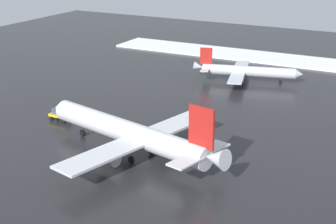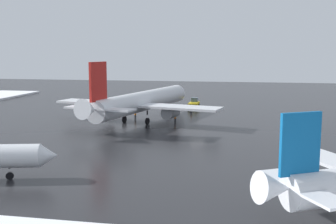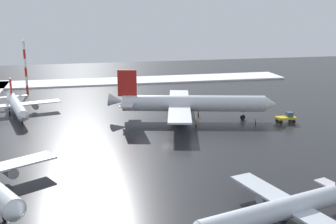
# 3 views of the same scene
# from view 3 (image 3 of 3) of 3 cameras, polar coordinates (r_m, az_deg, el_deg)

# --- Properties ---
(ground_plane) EXTENTS (240.00, 240.00, 0.00)m
(ground_plane) POSITION_cam_3_polar(r_m,az_deg,el_deg) (89.81, 0.02, -3.27)
(ground_plane) COLOR #232326
(snow_bank_left) EXTENTS (14.00, 116.00, 0.54)m
(snow_bank_left) POSITION_cam_3_polar(r_m,az_deg,el_deg) (154.09, -5.31, 4.24)
(snow_bank_left) COLOR white
(snow_bank_left) RESTS_ON ground_plane
(airplane_parked_starboard) EXTENTS (33.82, 40.33, 12.10)m
(airplane_parked_starboard) POSITION_cam_3_polar(r_m,az_deg,el_deg) (101.81, 2.92, 1.17)
(airplane_parked_starboard) COLOR silver
(airplane_parked_starboard) RESTS_ON ground_plane
(airplane_far_rear) EXTENTS (26.52, 22.25, 7.97)m
(airplane_far_rear) POSITION_cam_3_polar(r_m,az_deg,el_deg) (112.41, -19.83, 0.88)
(airplane_far_rear) COLOR silver
(airplane_far_rear) RESTS_ON ground_plane
(airplane_parked_portside) EXTENTS (23.04, 27.44, 8.26)m
(airplane_parked_portside) POSITION_cam_3_polar(r_m,az_deg,el_deg) (55.28, 15.52, -12.49)
(airplane_parked_portside) COLOR silver
(airplane_parked_portside) RESTS_ON ground_plane
(pushback_tug) EXTENTS (2.46, 4.68, 2.50)m
(pushback_tug) POSITION_cam_3_polar(r_m,az_deg,el_deg) (103.48, 15.77, -0.69)
(pushback_tug) COLOR gold
(pushback_tug) RESTS_ON ground_plane
(ground_crew_near_tug) EXTENTS (0.36, 0.36, 1.71)m
(ground_crew_near_tug) POSITION_cam_3_polar(r_m,az_deg,el_deg) (99.80, 11.79, -1.18)
(ground_crew_near_tug) COLOR black
(ground_crew_near_tug) RESTS_ON ground_plane
(ground_crew_mid_apron) EXTENTS (0.36, 0.36, 1.71)m
(ground_crew_mid_apron) POSITION_cam_3_polar(r_m,az_deg,el_deg) (96.21, 3.82, -1.49)
(ground_crew_mid_apron) COLOR black
(ground_crew_mid_apron) RESTS_ON ground_plane
(ground_crew_by_nose_gear) EXTENTS (0.36, 0.36, 1.71)m
(ground_crew_by_nose_gear) POSITION_cam_3_polar(r_m,az_deg,el_deg) (105.23, 4.13, -0.10)
(ground_crew_by_nose_gear) COLOR black
(ground_crew_by_nose_gear) RESTS_ON ground_plane
(antenna_mast) EXTENTS (0.70, 0.70, 16.71)m
(antenna_mast) POSITION_cam_3_polar(r_m,az_deg,el_deg) (137.30, -18.74, 5.72)
(antenna_mast) COLOR red
(antenna_mast) RESTS_ON ground_plane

